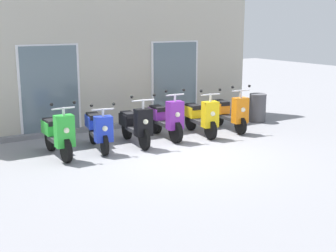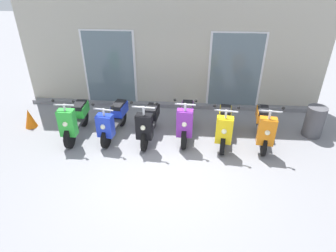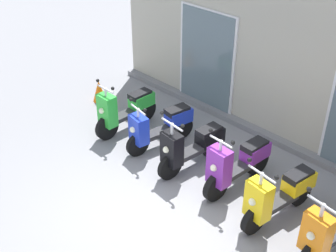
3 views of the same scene
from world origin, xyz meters
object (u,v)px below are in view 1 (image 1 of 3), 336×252
object	(u,v)px
scooter_green	(58,134)
scooter_orange	(230,112)
scooter_purple	(166,119)
scooter_blue	(98,129)
scooter_yellow	(201,116)
scooter_black	(136,124)
trash_bin	(258,108)

from	to	relation	value
scooter_green	scooter_orange	world-z (taller)	scooter_orange
scooter_purple	scooter_green	bearing A→B (deg)	-176.28
scooter_purple	scooter_blue	bearing A→B (deg)	-177.22
scooter_blue	scooter_purple	size ratio (longest dim) A/B	0.96
scooter_blue	scooter_yellow	world-z (taller)	scooter_yellow
scooter_green	scooter_blue	distance (m)	0.97
scooter_black	scooter_yellow	size ratio (longest dim) A/B	1.01
scooter_orange	trash_bin	xyz separation A→B (m)	(1.38, 0.46, -0.10)
scooter_green	scooter_black	world-z (taller)	same
scooter_green	scooter_yellow	bearing A→B (deg)	0.36
scooter_purple	scooter_yellow	xyz separation A→B (m)	(0.95, -0.16, -0.01)
scooter_orange	trash_bin	world-z (taller)	scooter_orange
scooter_black	scooter_orange	size ratio (longest dim) A/B	1.00
scooter_black	scooter_orange	xyz separation A→B (m)	(2.83, 0.01, 0.01)
scooter_black	trash_bin	xyz separation A→B (m)	(4.21, 0.47, -0.09)
scooter_green	scooter_purple	world-z (taller)	scooter_purple
trash_bin	scooter_yellow	bearing A→B (deg)	-168.49
scooter_green	scooter_orange	xyz separation A→B (m)	(4.71, 0.04, 0.00)
scooter_blue	trash_bin	size ratio (longest dim) A/B	1.91
scooter_black	trash_bin	size ratio (longest dim) A/B	1.96
scooter_blue	scooter_orange	distance (m)	3.74
scooter_purple	scooter_yellow	distance (m)	0.96
scooter_yellow	scooter_blue	bearing A→B (deg)	178.57
scooter_black	scooter_purple	size ratio (longest dim) A/B	0.99
scooter_purple	scooter_yellow	bearing A→B (deg)	-9.51
scooter_black	scooter_yellow	xyz separation A→B (m)	(1.87, -0.00, -0.01)
scooter_purple	scooter_yellow	world-z (taller)	scooter_purple
scooter_orange	scooter_purple	bearing A→B (deg)	175.70
scooter_black	scooter_orange	bearing A→B (deg)	0.27
trash_bin	scooter_black	bearing A→B (deg)	-173.57
scooter_blue	scooter_black	world-z (taller)	scooter_black
scooter_orange	scooter_yellow	bearing A→B (deg)	-179.08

